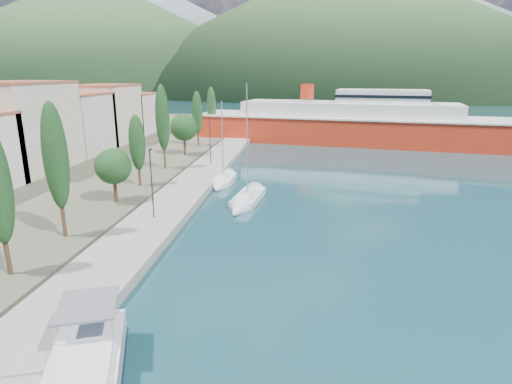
# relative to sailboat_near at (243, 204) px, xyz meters

# --- Properties ---
(ground) EXTENTS (1400.00, 1400.00, 0.00)m
(ground) POSITION_rel_sailboat_near_xyz_m (2.08, 99.27, -0.31)
(ground) COLOR #194249
(quay) EXTENTS (5.00, 88.00, 0.80)m
(quay) POSITION_rel_sailboat_near_xyz_m (-6.92, 5.27, 0.09)
(quay) COLOR gray
(quay) RESTS_ON ground
(hills_far) EXTENTS (1480.00, 900.00, 180.00)m
(hills_far) POSITION_rel_sailboat_near_xyz_m (140.66, 598.00, 77.08)
(hills_far) COLOR slate
(hills_far) RESTS_ON ground
(hills_near) EXTENTS (1010.00, 520.00, 115.00)m
(hills_near) POSITION_rel_sailboat_near_xyz_m (100.12, 351.77, 48.87)
(hills_near) COLOR #35582F
(hills_near) RESTS_ON ground
(town_buildings) EXTENTS (9.20, 69.20, 11.30)m
(town_buildings) POSITION_rel_sailboat_near_xyz_m (-29.92, 16.18, 5.26)
(town_buildings) COLOR beige
(town_buildings) RESTS_ON land_strip
(tree_row) EXTENTS (4.15, 62.92, 10.90)m
(tree_row) POSITION_rel_sailboat_near_xyz_m (-12.40, 12.15, 5.44)
(tree_row) COLOR #47301E
(tree_row) RESTS_ON land_strip
(lamp_posts) EXTENTS (0.15, 44.42, 6.06)m
(lamp_posts) POSITION_rel_sailboat_near_xyz_m (-6.92, -5.50, 3.77)
(lamp_posts) COLOR #2D2D33
(lamp_posts) RESTS_ON quay
(sailboat_near) EXTENTS (3.46, 9.20, 12.92)m
(sailboat_near) POSITION_rel_sailboat_near_xyz_m (0.00, 0.00, 0.00)
(sailboat_near) COLOR silver
(sailboat_near) RESTS_ON ground
(sailboat_mid) EXTENTS (2.42, 7.34, 10.76)m
(sailboat_mid) POSITION_rel_sailboat_near_xyz_m (-3.76, 7.79, -0.01)
(sailboat_mid) COLOR silver
(sailboat_mid) RESTS_ON ground
(ferry) EXTENTS (59.17, 22.58, 11.50)m
(ferry) POSITION_rel_sailboat_near_xyz_m (14.36, 42.72, 3.19)
(ferry) COLOR red
(ferry) RESTS_ON ground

